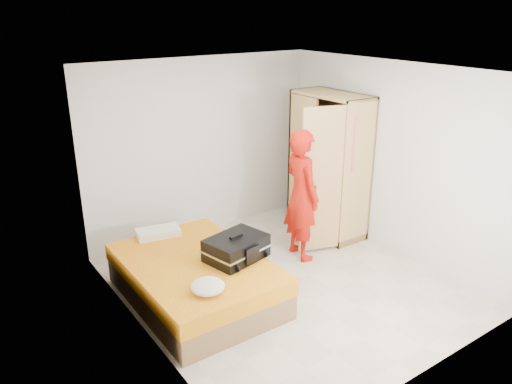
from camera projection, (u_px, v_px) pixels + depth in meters
room at (287, 186)px, 5.74m from camera, size 4.00×4.02×2.60m
bed at (196, 280)px, 5.81m from camera, size 1.42×2.02×0.50m
wardrobe at (328, 169)px, 7.29m from camera, size 1.15×1.20×2.10m
person at (302, 195)px, 6.61m from camera, size 0.51×0.70×1.78m
suitcase at (236, 248)px, 5.73m from camera, size 0.78×0.64×0.30m
round_cushion at (208, 286)px, 5.07m from camera, size 0.35×0.35×0.13m
pillow at (158, 232)px, 6.32m from camera, size 0.57×0.37×0.10m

